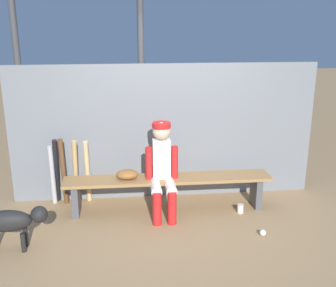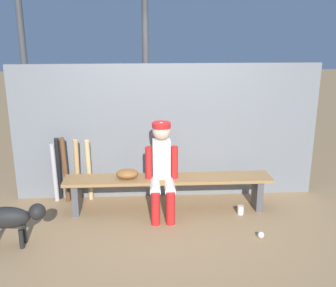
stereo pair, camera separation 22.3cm
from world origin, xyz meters
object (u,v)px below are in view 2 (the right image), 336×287
object	(u,v)px
bat_wood_dark	(65,170)
baseball	(261,235)
cup_on_ground	(241,210)
bat_aluminum_silver	(55,173)
cup_on_bench	(150,172)
bat_aluminum_black	(59,169)
player_seated	(162,167)
scoreboard	(86,3)
dugout_bench	(168,184)
bat_wood_tan	(77,171)
dog	(11,218)
baseball_glove	(127,174)
bat_wood_natural	(89,170)

from	to	relation	value
bat_wood_dark	baseball	bearing A→B (deg)	-24.59
bat_wood_dark	cup_on_ground	xyz separation A→B (m)	(2.26, -0.47, -0.41)
bat_aluminum_silver	cup_on_bench	xyz separation A→B (m)	(1.27, -0.29, 0.09)
bat_wood_dark	bat_aluminum_black	xyz separation A→B (m)	(-0.10, 0.06, -0.01)
player_seated	scoreboard	world-z (taller)	scoreboard
baseball	scoreboard	bearing A→B (deg)	132.45
player_seated	bat_wood_dark	distance (m)	1.34
dugout_bench	cup_on_bench	distance (m)	0.27
bat_wood_tan	bat_aluminum_silver	world-z (taller)	bat_wood_tan
bat_aluminum_silver	dog	world-z (taller)	bat_aluminum_silver
player_seated	baseball	size ratio (longest dim) A/B	15.87
bat_wood_tan	cup_on_bench	bearing A→B (deg)	-15.77
baseball_glove	bat_aluminum_silver	size ratio (longest dim) A/B	0.34
cup_on_bench	baseball_glove	bearing A→B (deg)	-171.91
player_seated	bat_aluminum_silver	size ratio (longest dim) A/B	1.42
cup_on_ground	cup_on_bench	bearing A→B (deg)	169.34
bat_aluminum_silver	baseball	distance (m)	2.76
player_seated	bat_aluminum_black	size ratio (longest dim) A/B	1.28
cup_on_ground	scoreboard	xyz separation A→B (m)	(-2.02, 1.71, 2.55)
bat_wood_natural	scoreboard	size ratio (longest dim) A/B	0.24
baseball_glove	bat_wood_dark	xyz separation A→B (m)	(-0.83, 0.30, -0.05)
bat_wood_natural	player_seated	bearing A→B (deg)	-25.13
dugout_bench	baseball	world-z (taller)	dugout_bench
bat_wood_natural	bat_wood_dark	size ratio (longest dim) A/B	0.96
dog	baseball	bearing A→B (deg)	0.08
player_seated	bat_wood_tan	world-z (taller)	player_seated
baseball_glove	bat_wood_dark	world-z (taller)	bat_wood_dark
bat_aluminum_black	scoreboard	bearing A→B (deg)	74.11
player_seated	bat_aluminum_black	bearing A→B (deg)	160.76
cup_on_ground	dog	size ratio (longest dim) A/B	0.13
bat_wood_dark	dog	size ratio (longest dim) A/B	1.09
bat_aluminum_black	scoreboard	world-z (taller)	scoreboard
baseball	dog	xyz separation A→B (m)	(-2.75, -0.00, 0.30)
cup_on_ground	cup_on_bench	xyz separation A→B (m)	(-1.14, 0.21, 0.45)
bat_wood_natural	bat_wood_tan	size ratio (longest dim) A/B	0.97
baseball_glove	bat_wood_tan	distance (m)	0.75
bat_wood_tan	player_seated	bearing A→B (deg)	-20.94
dugout_bench	player_seated	distance (m)	0.31
baseball	bat_aluminum_silver	bearing A→B (deg)	156.10
player_seated	cup_on_bench	distance (m)	0.25
bat_wood_natural	scoreboard	xyz separation A→B (m)	(-0.07, 1.20, 2.17)
dugout_bench	baseball	bearing A→B (deg)	-37.56
baseball	cup_on_ground	world-z (taller)	cup_on_ground
scoreboard	dog	distance (m)	3.31
bat_wood_dark	dog	bearing A→B (deg)	-109.91
bat_wood_natural	cup_on_bench	distance (m)	0.87
bat_aluminum_silver	cup_on_ground	bearing A→B (deg)	-11.85
bat_wood_natural	cup_on_ground	xyz separation A→B (m)	(1.95, -0.51, -0.39)
baseball_glove	cup_on_ground	size ratio (longest dim) A/B	2.55
cup_on_bench	dog	distance (m)	1.73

